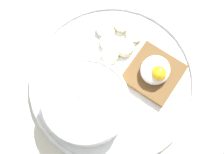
{
  "coord_description": "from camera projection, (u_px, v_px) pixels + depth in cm",
  "views": [
    {
      "loc": [
        13.55,
        9.01,
        55.87
      ],
      "look_at": [
        0.0,
        0.0,
        5.0
      ],
      "focal_mm": 50.0,
      "sensor_mm": 36.0,
      "label": 1
    }
  ],
  "objects": [
    {
      "name": "banana_slice_right",
      "position": [
        134.0,
        35.0,
        0.57
      ],
      "size": [
        3.75,
        3.69,
        1.39
      ],
      "color": "beige",
      "rests_on": "plate"
    },
    {
      "name": "ground_plane",
      "position": [
        112.0,
        84.0,
        0.57
      ],
      "size": [
        120.0,
        120.0,
        2.0
      ],
      "primitive_type": "cube",
      "color": "beige",
      "rests_on": "ground"
    },
    {
      "name": "toast_slice",
      "position": [
        154.0,
        73.0,
        0.55
      ],
      "size": [
        8.97,
        8.97,
        1.32
      ],
      "color": "brown",
      "rests_on": "plate"
    },
    {
      "name": "oatmeal_bowl",
      "position": [
        86.0,
        103.0,
        0.51
      ],
      "size": [
        14.03,
        14.03,
        5.51
      ],
      "color": "white",
      "rests_on": "plate"
    },
    {
      "name": "plate",
      "position": [
        112.0,
        81.0,
        0.56
      ],
      "size": [
        29.63,
        29.63,
        1.6
      ],
      "color": "white",
      "rests_on": "ground_plane"
    },
    {
      "name": "banana_slice_inner",
      "position": [
        106.0,
        29.0,
        0.58
      ],
      "size": [
        3.82,
        3.9,
        1.54
      ],
      "color": "beige",
      "rests_on": "plate"
    },
    {
      "name": "banana_slice_left",
      "position": [
        122.0,
        25.0,
        0.58
      ],
      "size": [
        4.16,
        4.16,
        1.25
      ],
      "color": "#F2E6BC",
      "rests_on": "plate"
    },
    {
      "name": "banana_slice_front",
      "position": [
        125.0,
        48.0,
        0.56
      ],
      "size": [
        4.47,
        4.4,
        1.76
      ],
      "color": "#F5EEBF",
      "rests_on": "plate"
    },
    {
      "name": "banana_slice_back",
      "position": [
        110.0,
        55.0,
        0.56
      ],
      "size": [
        3.08,
        3.18,
        1.63
      ],
      "color": "#EEEBB4",
      "rests_on": "plate"
    },
    {
      "name": "banana_slice_outer",
      "position": [
        108.0,
        43.0,
        0.57
      ],
      "size": [
        3.66,
        3.65,
        1.16
      ],
      "color": "beige",
      "rests_on": "plate"
    },
    {
      "name": "poached_egg",
      "position": [
        156.0,
        71.0,
        0.53
      ],
      "size": [
        5.39,
        5.05,
        3.44
      ],
      "color": "white",
      "rests_on": "toast_slice"
    }
  ]
}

